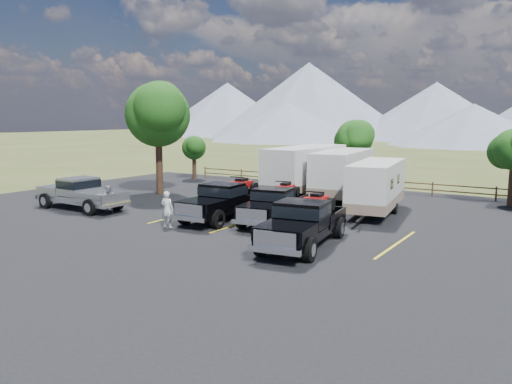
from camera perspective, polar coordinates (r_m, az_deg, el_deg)
The scene contains 17 objects.
ground at distance 21.40m, azimuth -3.21°, elevation -6.15°, with size 320.00×320.00×0.00m, color #414D20.
asphalt_lot at distance 23.81m, azimuth 1.05°, elevation -4.57°, with size 44.00×34.00×0.04m, color black.
stall_lines at distance 24.64m, azimuth 2.28°, elevation -4.07°, with size 12.12×5.50×0.01m.
tree_big_nw at distance 35.72m, azimuth -11.18°, elevation 8.66°, with size 5.54×5.18×7.84m.
tree_north at distance 38.50m, azimuth 11.15°, elevation 6.01°, with size 3.46×3.24×5.25m.
tree_nw_small at distance 44.07m, azimuth -7.12°, elevation 5.04°, with size 2.59×2.43×3.85m.
rail_fence at distance 36.99m, azimuth 16.52°, elevation 0.70°, with size 36.12×0.12×1.00m.
mountain_range at distance 124.32m, azimuth 23.93°, elevation 8.94°, with size 209.00×71.00×20.00m.
rig_left at distance 26.62m, azimuth -3.57°, elevation -0.88°, with size 2.56×6.54×2.15m.
rig_center at distance 25.77m, azimuth 2.15°, elevation -1.33°, with size 2.87×6.24×2.01m.
rig_right at distance 21.09m, azimuth 5.51°, elevation -3.37°, with size 2.99×6.70×2.16m.
trailer_left at distance 33.90m, azimuth 5.68°, elevation 2.42°, with size 2.65×9.84×3.43m.
trailer_center at distance 33.38m, azimuth 9.90°, elevation 2.05°, with size 3.29×9.30×3.21m.
trailer_right at distance 28.75m, azimuth 13.61°, elevation 0.60°, with size 3.22×8.47×2.93m.
pickup_silver at distance 31.03m, azimuth -19.39°, elevation -0.11°, with size 6.29×2.27×1.88m.
person_a at distance 24.88m, azimuth -10.12°, elevation -1.96°, with size 0.66×0.43×1.81m, color silver.
person_b at distance 29.29m, azimuth -16.41°, elevation -0.83°, with size 0.77×0.60×1.58m, color slate.
Camera 1 is at (12.20, -16.73, 5.42)m, focal length 35.00 mm.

